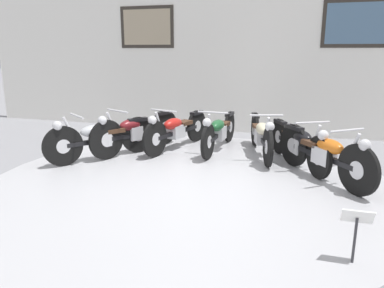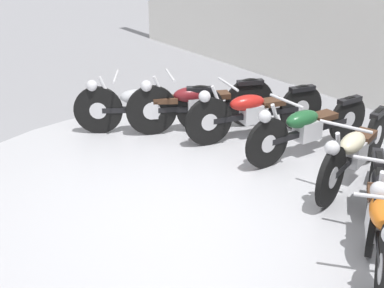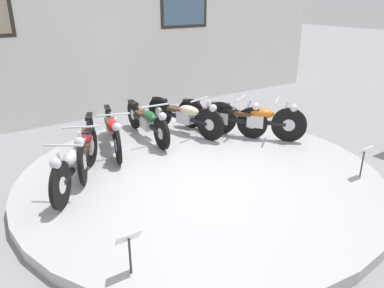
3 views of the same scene
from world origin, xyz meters
TOP-DOWN VIEW (x-y plane):
  - ground_plane at (0.00, 0.00)m, footprint 60.00×60.00m
  - display_platform at (0.00, 0.00)m, footprint 5.71×5.71m
  - back_wall at (0.00, 4.26)m, footprint 14.00×0.22m
  - motorcycle_silver at (-1.78, 0.64)m, footprint 1.22×1.65m
  - motorcycle_maroon at (-1.41, 1.23)m, footprint 0.90×1.86m
  - motorcycle_red at (-0.78, 1.64)m, footprint 0.68×1.92m
  - motorcycle_green at (-0.00, 1.78)m, footprint 0.54×1.96m
  - motorcycle_cream at (0.78, 1.64)m, footprint 0.68×1.92m
  - motorcycle_black at (1.42, 1.23)m, footprint 0.98×1.77m
  - motorcycle_orange at (1.78, 0.64)m, footprint 1.28×1.63m
  - info_placard_front_centre at (1.96, -1.56)m, footprint 0.26×0.11m

SIDE VIEW (x-z plane):
  - ground_plane at x=0.00m, z-range 0.00..0.00m
  - display_platform at x=0.00m, z-range 0.00..0.16m
  - info_placard_front_centre at x=1.96m, z-range 0.27..0.78m
  - motorcycle_green at x=0.00m, z-range 0.14..0.92m
  - motorcycle_black at x=1.42m, z-range 0.14..0.93m
  - motorcycle_red at x=-0.78m, z-range 0.15..0.94m
  - motorcycle_cream at x=0.78m, z-range 0.15..0.94m
  - motorcycle_silver at x=-1.78m, z-range 0.15..0.95m
  - motorcycle_orange at x=1.78m, z-range 0.15..0.96m
  - motorcycle_maroon at x=-1.41m, z-range 0.15..0.97m
  - back_wall at x=0.00m, z-range 0.00..4.55m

